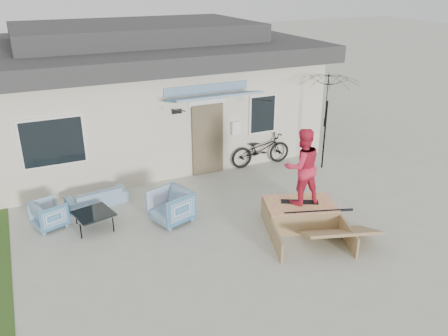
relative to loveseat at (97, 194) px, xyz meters
name	(u,v)px	position (x,y,z in m)	size (l,w,h in m)	color
ground	(247,258)	(2.38, -3.77, -0.30)	(90.00, 90.00, 0.00)	#A8AA9A
house	(140,88)	(2.38, 4.22, 1.64)	(10.80, 8.49, 4.10)	beige
loveseat	(97,194)	(0.00, 0.00, 0.00)	(1.53, 0.45, 0.60)	#266593
armchair_left	(49,213)	(-1.21, -0.68, 0.06)	(0.69, 0.65, 0.71)	#266593
armchair_right	(171,205)	(1.45, -1.62, 0.14)	(0.86, 0.80, 0.88)	#266593
coffee_table	(94,220)	(-0.28, -1.18, -0.10)	(0.81, 0.81, 0.40)	black
bicycle	(261,146)	(5.12, 0.61, 0.33)	(0.68, 1.96, 1.25)	black
patio_umbrella	(327,112)	(6.73, -0.38, 1.45)	(1.91, 1.78, 2.20)	black
skate_ramp	(299,214)	(4.17, -3.01, -0.03)	(1.60, 2.13, 0.53)	olive
skateboard	(300,201)	(4.19, -2.96, 0.26)	(0.87, 0.22, 0.05)	black
skater	(302,165)	(4.19, -2.96, 1.19)	(0.88, 0.68, 1.80)	#D62643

